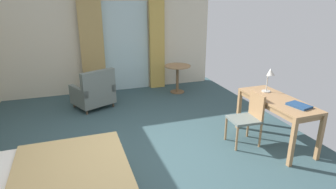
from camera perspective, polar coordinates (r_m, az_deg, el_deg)
ground at (r=4.34m, az=-4.02°, el=-14.17°), size 5.79×7.93×0.10m
wall_back at (r=7.35m, az=-11.95°, el=10.41°), size 5.39×0.12×2.53m
balcony_glass_door at (r=7.36m, az=-8.61°, el=9.41°), size 1.19×0.02×2.23m
curtain_panel_left at (r=7.15m, az=-14.96°, el=9.14°), size 0.55×0.10×2.33m
curtain_panel_right at (r=7.44m, az=-2.24°, el=10.13°), size 0.39×0.10×2.33m
writing_desk at (r=4.91m, az=21.12°, el=-1.87°), size 0.59×1.41×0.77m
desk_chair at (r=4.81m, az=15.87°, el=-4.15°), size 0.48×0.44×0.86m
desk_lamp at (r=5.07m, az=19.76°, el=3.66°), size 0.15×0.20×0.43m
closed_book at (r=4.67m, az=24.84°, el=-2.01°), size 0.29×0.35×0.03m
armchair_by_window at (r=6.37m, az=-14.61°, el=0.30°), size 0.98×0.94×0.88m
round_cafe_table at (r=7.14m, az=1.91°, el=4.42°), size 0.65×0.65×0.70m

